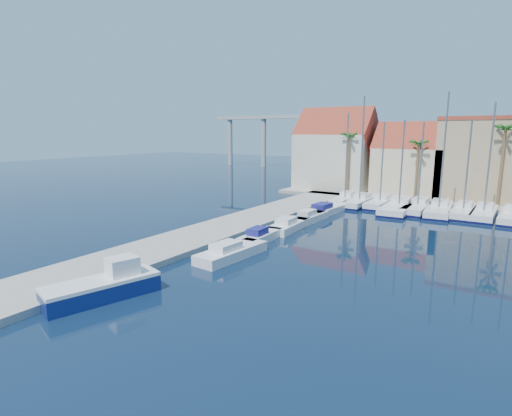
% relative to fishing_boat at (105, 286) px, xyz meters
% --- Properties ---
extents(ground, '(260.00, 260.00, 0.00)m').
position_rel_fishing_boat_xyz_m(ground, '(4.77, 2.59, -0.77)').
color(ground, black).
rests_on(ground, ground).
extents(quay_west, '(6.00, 77.00, 0.50)m').
position_rel_fishing_boat_xyz_m(quay_west, '(-4.23, 16.09, -0.52)').
color(quay_west, gray).
rests_on(quay_west, ground).
extents(shore_north, '(54.00, 16.00, 0.50)m').
position_rel_fishing_boat_xyz_m(shore_north, '(14.77, 50.59, -0.52)').
color(shore_north, gray).
rests_on(shore_north, ground).
extents(fishing_boat, '(4.01, 7.01, 2.33)m').
position_rel_fishing_boat_xyz_m(fishing_boat, '(0.00, 0.00, 0.00)').
color(fishing_boat, navy).
rests_on(fishing_boat, ground).
extents(motorboat_west_0, '(2.71, 6.93, 1.40)m').
position_rel_fishing_boat_xyz_m(motorboat_west_0, '(1.74, 10.44, -0.27)').
color(motorboat_west_0, white).
rests_on(motorboat_west_0, ground).
extents(motorboat_west_1, '(1.98, 5.67, 1.40)m').
position_rel_fishing_boat_xyz_m(motorboat_west_1, '(1.12, 15.83, -0.27)').
color(motorboat_west_1, white).
rests_on(motorboat_west_1, ground).
extents(motorboat_west_2, '(2.43, 6.63, 1.40)m').
position_rel_fishing_boat_xyz_m(motorboat_west_2, '(1.21, 21.16, -0.27)').
color(motorboat_west_2, white).
rests_on(motorboat_west_2, ground).
extents(motorboat_west_3, '(2.18, 6.09, 1.40)m').
position_rel_fishing_boat_xyz_m(motorboat_west_3, '(1.29, 25.90, -0.27)').
color(motorboat_west_3, white).
rests_on(motorboat_west_3, ground).
extents(motorboat_west_4, '(2.82, 7.53, 1.40)m').
position_rel_fishing_boat_xyz_m(motorboat_west_4, '(1.03, 30.75, -0.27)').
color(motorboat_west_4, white).
rests_on(motorboat_west_4, ground).
extents(sailboat_0, '(2.74, 8.67, 12.41)m').
position_rel_fishing_boat_xyz_m(sailboat_0, '(0.67, 39.11, -0.16)').
color(sailboat_0, white).
rests_on(sailboat_0, ground).
extents(sailboat_1, '(2.57, 8.96, 14.46)m').
position_rel_fishing_boat_xyz_m(sailboat_1, '(2.94, 38.68, -0.14)').
color(sailboat_1, white).
rests_on(sailboat_1, ground).
extents(sailboat_2, '(2.36, 8.57, 11.23)m').
position_rel_fishing_boat_xyz_m(sailboat_2, '(5.50, 39.39, -0.18)').
color(sailboat_2, white).
rests_on(sailboat_2, ground).
extents(sailboat_3, '(3.57, 11.99, 11.39)m').
position_rel_fishing_boat_xyz_m(sailboat_3, '(8.32, 37.99, -0.22)').
color(sailboat_3, white).
rests_on(sailboat_3, ground).
extents(sailboat_4, '(2.69, 9.61, 11.16)m').
position_rel_fishing_boat_xyz_m(sailboat_4, '(10.42, 38.79, -0.20)').
color(sailboat_4, white).
rests_on(sailboat_4, ground).
extents(sailboat_5, '(3.42, 10.38, 14.54)m').
position_rel_fishing_boat_xyz_m(sailboat_5, '(12.88, 38.54, -0.17)').
color(sailboat_5, white).
rests_on(sailboat_5, ground).
extents(sailboat_6, '(2.48, 8.97, 11.30)m').
position_rel_fishing_boat_xyz_m(sailboat_6, '(15.55, 38.85, -0.19)').
color(sailboat_6, white).
rests_on(sailboat_6, ground).
extents(sailboat_7, '(2.65, 9.26, 13.20)m').
position_rel_fishing_boat_xyz_m(sailboat_7, '(17.69, 38.95, -0.17)').
color(sailboat_7, white).
rests_on(sailboat_7, ground).
extents(sailboat_8, '(2.89, 9.31, 13.21)m').
position_rel_fishing_boat_xyz_m(sailboat_8, '(20.51, 38.72, -0.16)').
color(sailboat_8, white).
rests_on(sailboat_8, ground).
extents(building_0, '(12.30, 9.00, 13.50)m').
position_rel_fishing_boat_xyz_m(building_0, '(-5.23, 49.59, 5.75)').
color(building_0, beige).
rests_on(building_0, shore_north).
extents(building_1, '(10.30, 8.00, 11.00)m').
position_rel_fishing_boat_xyz_m(building_1, '(6.77, 49.59, 4.52)').
color(building_1, beige).
rests_on(building_1, shore_north).
extents(building_2, '(14.20, 10.20, 11.50)m').
position_rel_fishing_boat_xyz_m(building_2, '(17.77, 50.59, 5.48)').
color(building_2, tan).
rests_on(building_2, shore_north).
extents(palm_0, '(2.60, 2.60, 10.15)m').
position_rel_fishing_boat_xyz_m(palm_0, '(-1.23, 44.59, 8.31)').
color(palm_0, brown).
rests_on(palm_0, shore_north).
extents(palm_1, '(2.60, 2.60, 9.15)m').
position_rel_fishing_boat_xyz_m(palm_1, '(8.77, 44.59, 7.36)').
color(palm_1, brown).
rests_on(palm_1, shore_north).
extents(palm_2, '(2.60, 2.60, 11.15)m').
position_rel_fishing_boat_xyz_m(palm_2, '(18.77, 44.59, 9.24)').
color(palm_2, brown).
rests_on(palm_2, shore_north).
extents(viaduct, '(48.00, 2.20, 14.45)m').
position_rel_fishing_boat_xyz_m(viaduct, '(-34.30, 84.59, 9.47)').
color(viaduct, '#9E9E99').
rests_on(viaduct, ground).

